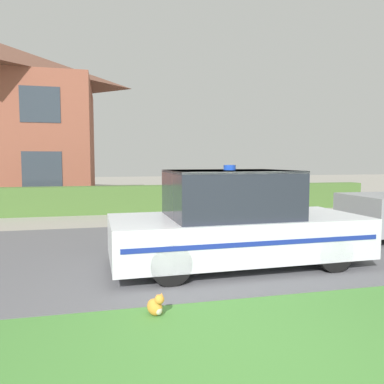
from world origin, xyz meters
name	(u,v)px	position (x,y,z in m)	size (l,w,h in m)	color
ground_plane	(239,351)	(0.00, 0.00, 0.00)	(80.00, 80.00, 0.00)	gray
road_strip	(167,250)	(0.00, 3.97, 0.01)	(28.00, 5.55, 0.01)	#5B5B60
lawn_verge	(242,354)	(0.00, -0.07, 0.00)	(28.00, 2.53, 0.01)	#478438
garden_hedge	(169,199)	(0.97, 9.39, 0.45)	(14.53, 0.57, 0.90)	#4C7233
police_car	(235,222)	(0.92, 2.68, 0.72)	(4.15, 1.84, 1.63)	black
cat	(156,306)	(-0.62, 0.94, 0.11)	(0.23, 0.32, 0.27)	orange
house_left	(2,121)	(-5.46, 14.93, 3.47)	(8.00, 7.03, 6.80)	#93513D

